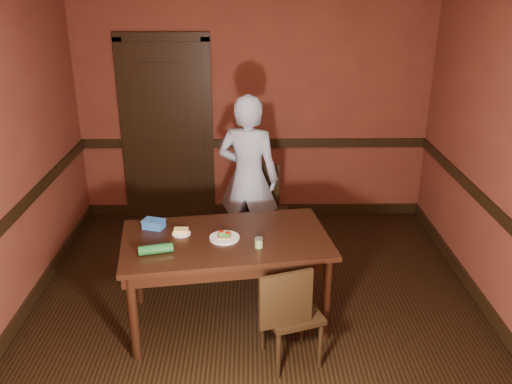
{
  "coord_description": "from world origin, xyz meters",
  "views": [
    {
      "loc": [
        -0.05,
        -3.81,
        2.74
      ],
      "look_at": [
        0.0,
        0.35,
        1.05
      ],
      "focal_mm": 38.0,
      "sensor_mm": 36.0,
      "label": 1
    }
  ],
  "objects_px": {
    "chair_far": "(264,213)",
    "chair_near": "(292,311)",
    "sandwich_plate": "(224,237)",
    "sauce_jar": "(259,243)",
    "dining_table": "(227,279)",
    "cheese_saucer": "(181,232)",
    "food_tub": "(154,224)",
    "person": "(248,178)"
  },
  "relations": [
    {
      "from": "chair_far",
      "to": "chair_near",
      "type": "bearing_deg",
      "value": -71.93
    },
    {
      "from": "sandwich_plate",
      "to": "sauce_jar",
      "type": "bearing_deg",
      "value": -28.83
    },
    {
      "from": "dining_table",
      "to": "chair_near",
      "type": "bearing_deg",
      "value": -54.39
    },
    {
      "from": "cheese_saucer",
      "to": "food_tub",
      "type": "relative_size",
      "value": 0.75
    },
    {
      "from": "chair_far",
      "to": "person",
      "type": "distance_m",
      "value": 0.41
    },
    {
      "from": "person",
      "to": "food_tub",
      "type": "xyz_separation_m",
      "value": [
        -0.78,
        -0.99,
        -0.03
      ]
    },
    {
      "from": "chair_near",
      "to": "sauce_jar",
      "type": "xyz_separation_m",
      "value": [
        -0.24,
        0.35,
        0.39
      ]
    },
    {
      "from": "dining_table",
      "to": "chair_far",
      "type": "relative_size",
      "value": 1.76
    },
    {
      "from": "chair_near",
      "to": "person",
      "type": "relative_size",
      "value": 0.5
    },
    {
      "from": "dining_table",
      "to": "sauce_jar",
      "type": "distance_m",
      "value": 0.53
    },
    {
      "from": "dining_table",
      "to": "person",
      "type": "height_order",
      "value": "person"
    },
    {
      "from": "person",
      "to": "food_tub",
      "type": "bearing_deg",
      "value": 67.01
    },
    {
      "from": "dining_table",
      "to": "chair_near",
      "type": "distance_m",
      "value": 0.72
    },
    {
      "from": "chair_near",
      "to": "sauce_jar",
      "type": "height_order",
      "value": "sauce_jar"
    },
    {
      "from": "dining_table",
      "to": "sandwich_plate",
      "type": "height_order",
      "value": "sandwich_plate"
    },
    {
      "from": "cheese_saucer",
      "to": "chair_near",
      "type": "bearing_deg",
      "value": -34.05
    },
    {
      "from": "chair_near",
      "to": "sandwich_plate",
      "type": "bearing_deg",
      "value": -63.0
    },
    {
      "from": "cheese_saucer",
      "to": "food_tub",
      "type": "xyz_separation_m",
      "value": [
        -0.24,
        0.11,
        0.02
      ]
    },
    {
      "from": "person",
      "to": "food_tub",
      "type": "distance_m",
      "value": 1.26
    },
    {
      "from": "chair_near",
      "to": "cheese_saucer",
      "type": "distance_m",
      "value": 1.1
    },
    {
      "from": "chair_far",
      "to": "food_tub",
      "type": "relative_size",
      "value": 4.63
    },
    {
      "from": "chair_near",
      "to": "dining_table",
      "type": "bearing_deg",
      "value": -64.51
    },
    {
      "from": "chair_far",
      "to": "person",
      "type": "relative_size",
      "value": 0.55
    },
    {
      "from": "food_tub",
      "to": "cheese_saucer",
      "type": "bearing_deg",
      "value": -8.08
    },
    {
      "from": "dining_table",
      "to": "sandwich_plate",
      "type": "distance_m",
      "value": 0.4
    },
    {
      "from": "dining_table",
      "to": "food_tub",
      "type": "bearing_deg",
      "value": 154.48
    },
    {
      "from": "person",
      "to": "sandwich_plate",
      "type": "distance_m",
      "value": 1.21
    },
    {
      "from": "sandwich_plate",
      "to": "dining_table",
      "type": "bearing_deg",
      "value": 60.37
    },
    {
      "from": "dining_table",
      "to": "sauce_jar",
      "type": "xyz_separation_m",
      "value": [
        0.26,
        -0.17,
        0.42
      ]
    },
    {
      "from": "dining_table",
      "to": "chair_far",
      "type": "bearing_deg",
      "value": 65.41
    },
    {
      "from": "sandwich_plate",
      "to": "person",
      "type": "bearing_deg",
      "value": 81.02
    },
    {
      "from": "sauce_jar",
      "to": "food_tub",
      "type": "xyz_separation_m",
      "value": [
        -0.87,
        0.35,
        -0.0
      ]
    },
    {
      "from": "chair_near",
      "to": "cheese_saucer",
      "type": "bearing_deg",
      "value": -52.73
    },
    {
      "from": "sauce_jar",
      "to": "cheese_saucer",
      "type": "bearing_deg",
      "value": 159.33
    },
    {
      "from": "chair_near",
      "to": "food_tub",
      "type": "xyz_separation_m",
      "value": [
        -1.1,
        0.7,
        0.39
      ]
    },
    {
      "from": "chair_near",
      "to": "cheese_saucer",
      "type": "relative_size",
      "value": 5.56
    },
    {
      "from": "food_tub",
      "to": "person",
      "type": "bearing_deg",
      "value": 69.14
    },
    {
      "from": "cheese_saucer",
      "to": "food_tub",
      "type": "distance_m",
      "value": 0.27
    },
    {
      "from": "sauce_jar",
      "to": "chair_far",
      "type": "bearing_deg",
      "value": 86.9
    },
    {
      "from": "dining_table",
      "to": "person",
      "type": "distance_m",
      "value": 1.27
    },
    {
      "from": "sauce_jar",
      "to": "food_tub",
      "type": "relative_size",
      "value": 0.38
    },
    {
      "from": "person",
      "to": "sandwich_plate",
      "type": "relative_size",
      "value": 7.03
    }
  ]
}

